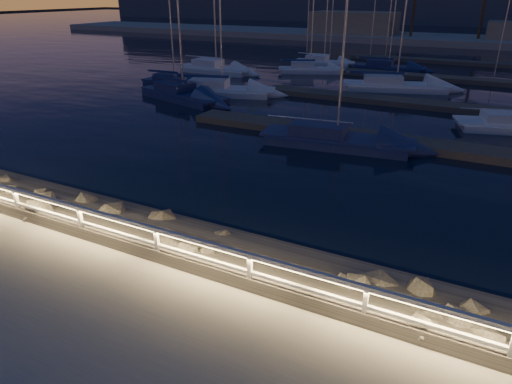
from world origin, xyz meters
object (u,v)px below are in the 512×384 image
sailboat_k (387,67)px  sailboat_j (323,61)px  sailboat_i (309,69)px  guard_rail (214,253)px  sailboat_a (173,82)px  sailboat_g (393,85)px  sailboat_b (182,94)px  sailboat_e (215,68)px  sailboat_f (220,89)px  sailboat_c (333,138)px

sailboat_k → sailboat_j: bearing=173.6°
sailboat_i → guard_rail: bearing=-96.2°
sailboat_a → sailboat_g: sailboat_g is taller
sailboat_j → sailboat_b: bearing=-100.2°
sailboat_b → sailboat_e: size_ratio=1.03×
sailboat_j → sailboat_g: bearing=-48.1°
sailboat_k → sailboat_e: bearing=-149.3°
guard_rail → sailboat_k: bearing=96.6°
guard_rail → sailboat_a: 31.09m
sailboat_a → sailboat_i: (8.01, 12.23, 0.02)m
sailboat_a → sailboat_b: bearing=-48.6°
sailboat_g → sailboat_k: (-2.89, 10.33, -0.05)m
sailboat_j → sailboat_k: 7.40m
sailboat_f → sailboat_i: size_ratio=1.27×
sailboat_b → sailboat_j: sailboat_b is taller
sailboat_e → sailboat_c: bearing=-41.7°
sailboat_c → sailboat_g: (-0.38, 16.91, 0.02)m
sailboat_a → sailboat_i: bearing=54.7°
sailboat_a → sailboat_j: sailboat_j is taller
sailboat_e → sailboat_k: 18.17m
sailboat_b → sailboat_f: (1.70, 2.83, 0.00)m
sailboat_c → sailboat_j: bearing=103.7°
sailboat_j → sailboat_k: sailboat_k is taller
sailboat_b → sailboat_i: size_ratio=1.26×
sailboat_f → sailboat_i: bearing=63.2°
sailboat_c → sailboat_g: 16.92m
sailboat_g → sailboat_j: bearing=115.8°
sailboat_g → sailboat_j: (-10.26, 10.95, -0.05)m
sailboat_g → sailboat_i: (-9.66, 5.09, -0.04)m
sailboat_k → sailboat_a: bearing=-131.8°
sailboat_e → sailboat_g: sailboat_g is taller
sailboat_f → sailboat_b: bearing=-137.8°
sailboat_b → sailboat_e: sailboat_b is taller
sailboat_k → sailboat_c: bearing=-84.8°
guard_rail → sailboat_c: sailboat_c is taller
sailboat_e → sailboat_j: 13.06m
sailboat_a → sailboat_k: 22.89m
sailboat_e → sailboat_j: bearing=53.8°
sailboat_a → sailboat_j: bearing=65.7°
sailboat_a → sailboat_k: (14.78, 17.48, 0.00)m
guard_rail → sailboat_c: bearing=96.1°
sailboat_a → sailboat_g: (17.67, 7.15, 0.05)m
sailboat_k → sailboat_b: bearing=-118.3°
sailboat_a → sailboat_b: (3.92, -4.13, 0.06)m
sailboat_c → sailboat_e: sailboat_c is taller
sailboat_a → sailboat_j: size_ratio=0.93×
sailboat_g → sailboat_e: bearing=160.7°
sailboat_c → sailboat_f: (-12.43, 8.47, 0.03)m
sailboat_f → sailboat_j: size_ratio=1.26×
guard_rail → sailboat_e: bearing=122.3°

